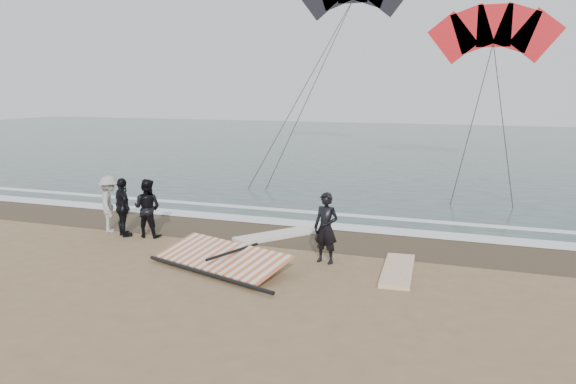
{
  "coord_description": "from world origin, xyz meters",
  "views": [
    {
      "loc": [
        4.53,
        -10.82,
        4.32
      ],
      "look_at": [
        -0.47,
        3.0,
        1.6
      ],
      "focal_mm": 35.0,
      "sensor_mm": 36.0,
      "label": 1
    }
  ],
  "objects_px": {
    "man_main": "(326,228)",
    "board_cream": "(277,235)",
    "board_white": "(398,270)",
    "sail_rig": "(222,259)"
  },
  "relations": [
    {
      "from": "man_main",
      "to": "board_cream",
      "type": "xyz_separation_m",
      "value": [
        -2.04,
        1.88,
        -0.84
      ]
    },
    {
      "from": "man_main",
      "to": "board_white",
      "type": "height_order",
      "value": "man_main"
    },
    {
      "from": "man_main",
      "to": "sail_rig",
      "type": "xyz_separation_m",
      "value": [
        -2.31,
        -1.17,
        -0.7
      ]
    },
    {
      "from": "board_white",
      "to": "sail_rig",
      "type": "relative_size",
      "value": 0.64
    },
    {
      "from": "man_main",
      "to": "sail_rig",
      "type": "height_order",
      "value": "man_main"
    },
    {
      "from": "board_white",
      "to": "board_cream",
      "type": "bearing_deg",
      "value": 147.44
    },
    {
      "from": "board_white",
      "to": "man_main",
      "type": "bearing_deg",
      "value": 170.36
    },
    {
      "from": "man_main",
      "to": "board_cream",
      "type": "height_order",
      "value": "man_main"
    },
    {
      "from": "board_cream",
      "to": "man_main",
      "type": "bearing_deg",
      "value": -5.85
    },
    {
      "from": "board_white",
      "to": "sail_rig",
      "type": "bearing_deg",
      "value": -171.11
    }
  ]
}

